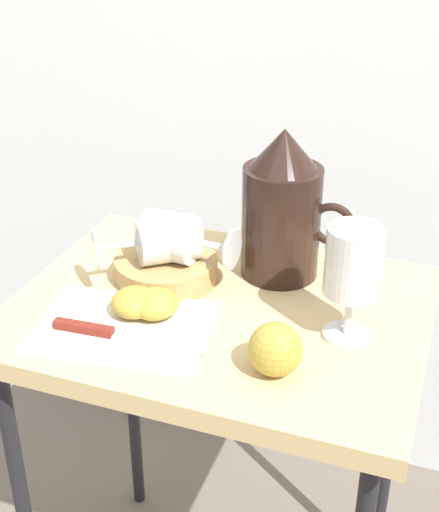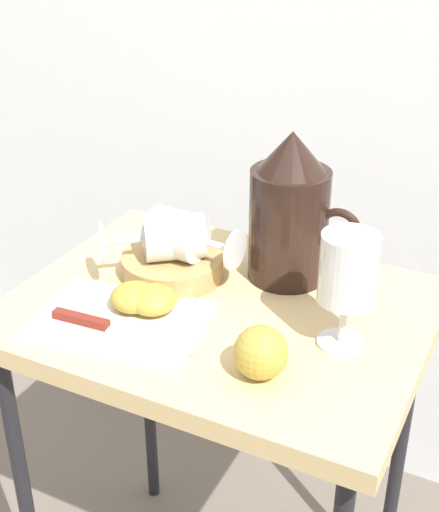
% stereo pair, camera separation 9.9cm
% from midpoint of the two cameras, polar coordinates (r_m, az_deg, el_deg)
% --- Properties ---
extents(table, '(0.59, 0.45, 0.66)m').
position_cam_midpoint_polar(table, '(1.07, 2.67, -7.03)').
color(table, tan).
rests_on(table, ground_plane).
extents(linen_napkin, '(0.26, 0.21, 0.00)m').
position_cam_midpoint_polar(linen_napkin, '(0.99, -5.09, -5.28)').
color(linen_napkin, silver).
rests_on(linen_napkin, table).
extents(basket_tray, '(0.16, 0.16, 0.03)m').
position_cam_midpoint_polar(basket_tray, '(1.09, -1.19, -0.83)').
color(basket_tray, tan).
rests_on(basket_tray, table).
extents(pitcher, '(0.17, 0.12, 0.23)m').
position_cam_midpoint_polar(pitcher, '(1.07, 8.24, 2.73)').
color(pitcher, black).
rests_on(pitcher, table).
extents(wine_glass_upright, '(0.07, 0.07, 0.16)m').
position_cam_midpoint_polar(wine_glass_upright, '(0.92, 13.24, -1.55)').
color(wine_glass_upright, silver).
rests_on(wine_glass_upright, table).
extents(wine_glass_tipped_near, '(0.16, 0.14, 0.07)m').
position_cam_midpoint_polar(wine_glass_tipped_near, '(1.06, -1.25, 1.41)').
color(wine_glass_tipped_near, silver).
rests_on(wine_glass_tipped_near, basket_tray).
extents(wine_glass_tipped_far, '(0.15, 0.08, 0.07)m').
position_cam_midpoint_polar(wine_glass_tipped_far, '(1.06, -0.57, 1.62)').
color(wine_glass_tipped_far, silver).
rests_on(wine_glass_tipped_far, basket_tray).
extents(apple_half_left, '(0.07, 0.07, 0.04)m').
position_cam_midpoint_polar(apple_half_left, '(1.01, -4.02, -3.37)').
color(apple_half_left, '#B29938').
rests_on(apple_half_left, linen_napkin).
extents(apple_half_right, '(0.07, 0.07, 0.04)m').
position_cam_midpoint_polar(apple_half_right, '(1.00, -2.52, -3.57)').
color(apple_half_right, '#B29938').
rests_on(apple_half_right, linen_napkin).
extents(apple_whole, '(0.07, 0.07, 0.07)m').
position_cam_midpoint_polar(apple_whole, '(0.88, 6.56, -7.76)').
color(apple_whole, '#B29938').
rests_on(apple_whole, table).
extents(knife, '(0.21, 0.03, 0.01)m').
position_cam_midpoint_polar(knife, '(0.98, -6.56, -5.58)').
color(knife, silver).
rests_on(knife, linen_napkin).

